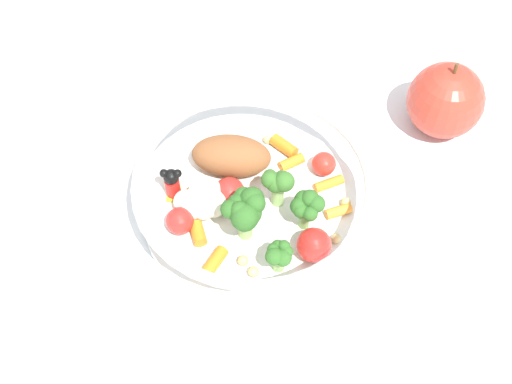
{
  "coord_description": "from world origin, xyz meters",
  "views": [
    {
      "loc": [
        -0.3,
        -0.24,
        0.59
      ],
      "look_at": [
        0.0,
        0.01,
        0.03
      ],
      "focal_mm": 50.7,
      "sensor_mm": 36.0,
      "label": 1
    }
  ],
  "objects": [
    {
      "name": "loose_apple",
      "position": [
        0.21,
        -0.07,
        0.04
      ],
      "size": [
        0.08,
        0.08,
        0.09
      ],
      "color": "#BC3828",
      "rests_on": "ground_plane"
    },
    {
      "name": "food_container",
      "position": [
        0.0,
        0.02,
        0.03
      ],
      "size": [
        0.23,
        0.23,
        0.07
      ],
      "color": "white",
      "rests_on": "ground_plane"
    },
    {
      "name": "ground_plane",
      "position": [
        0.0,
        0.0,
        0.0
      ],
      "size": [
        2.4,
        2.4,
        0.0
      ],
      "primitive_type": "plane",
      "color": "white"
    }
  ]
}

